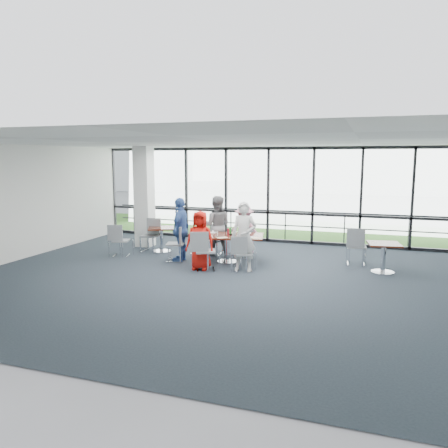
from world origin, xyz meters
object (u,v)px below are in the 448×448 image
(chair_main_end, at_px, (175,244))
(structural_column, at_px, (144,197))
(diner_near_right, at_px, (244,237))
(chair_spare_r, at_px, (356,247))
(side_table_left, at_px, (161,232))
(diner_far_right, at_px, (244,231))
(chair_spare_lb, at_px, (150,236))
(main_table, at_px, (228,240))
(diner_near_left, at_px, (200,240))
(chair_main_fr, at_px, (246,241))
(side_table_right, at_px, (384,249))
(chair_main_nl, at_px, (205,251))
(diner_far_left, at_px, (217,226))
(chair_spare_la, at_px, (121,241))
(diner_end, at_px, (181,229))
(chair_main_fl, at_px, (214,240))
(chair_main_nr, at_px, (244,254))

(chair_main_end, bearing_deg, structural_column, -148.11)
(diner_near_right, bearing_deg, chair_spare_r, 29.44)
(side_table_left, distance_m, diner_far_right, 2.56)
(side_table_left, height_order, chair_spare_lb, chair_spare_lb)
(main_table, relative_size, diner_near_left, 1.40)
(diner_near_right, relative_size, chair_main_fr, 2.09)
(side_table_right, bearing_deg, diner_near_left, -165.98)
(chair_main_nl, relative_size, chair_spare_lb, 1.01)
(chair_main_fr, bearing_deg, diner_near_right, 104.32)
(side_table_right, bearing_deg, diner_far_left, 172.89)
(chair_main_nl, height_order, chair_spare_la, chair_main_nl)
(side_table_left, height_order, chair_spare_r, chair_spare_r)
(chair_main_end, height_order, chair_spare_lb, chair_spare_lb)
(chair_spare_la, bearing_deg, chair_main_nl, -32.50)
(side_table_left, xyz_separation_m, diner_end, (1.05, -0.90, 0.27))
(side_table_right, height_order, diner_near_left, diner_near_left)
(structural_column, xyz_separation_m, diner_near_left, (2.81, -2.26, -0.85))
(main_table, height_order, diner_near_left, diner_near_left)
(side_table_right, height_order, chair_main_fl, chair_main_fl)
(side_table_right, distance_m, chair_main_fl, 4.73)
(diner_near_right, bearing_deg, diner_near_left, -171.41)
(chair_main_fl, bearing_deg, diner_far_left, 147.89)
(chair_main_fl, bearing_deg, diner_near_left, 90.40)
(structural_column, xyz_separation_m, main_table, (3.24, -1.30, -0.97))
(chair_main_nr, xyz_separation_m, chair_main_fr, (-0.48, 1.85, -0.02))
(main_table, xyz_separation_m, diner_near_left, (-0.42, -0.96, 0.13))
(chair_main_fr, bearing_deg, diner_far_left, 24.07)
(diner_far_right, relative_size, chair_spare_la, 1.62)
(chair_spare_lb, bearing_deg, diner_near_left, 142.25)
(chair_main_nr, height_order, chair_spare_lb, chair_spare_lb)
(diner_far_left, xyz_separation_m, chair_main_nr, (1.26, -1.50, -0.43))
(chair_main_nl, bearing_deg, chair_spare_r, 5.06)
(main_table, xyz_separation_m, side_table_left, (-2.33, 0.65, -0.01))
(diner_near_left, distance_m, chair_main_fr, 2.15)
(side_table_left, bearing_deg, chair_spare_lb, -162.93)
(chair_main_end, height_order, chair_spare_la, chair_main_end)
(chair_main_end, bearing_deg, chair_spare_la, -107.88)
(side_table_left, distance_m, diner_near_right, 3.34)
(diner_near_left, distance_m, chair_spare_r, 4.18)
(diner_near_right, distance_m, chair_main_nr, 0.44)
(diner_near_right, height_order, chair_main_nl, diner_near_right)
(structural_column, bearing_deg, chair_main_nr, -27.94)
(chair_main_nr, relative_size, chair_main_fr, 1.05)
(chair_spare_lb, bearing_deg, side_table_left, -166.56)
(diner_far_right, bearing_deg, chair_main_end, 29.89)
(diner_far_right, relative_size, chair_main_nl, 1.51)
(chair_main_nr, xyz_separation_m, chair_spare_la, (-3.85, 0.49, 0.02))
(diner_far_right, bearing_deg, chair_spare_la, 11.88)
(side_table_left, relative_size, chair_main_fl, 1.16)
(diner_far_right, bearing_deg, structural_column, -14.11)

